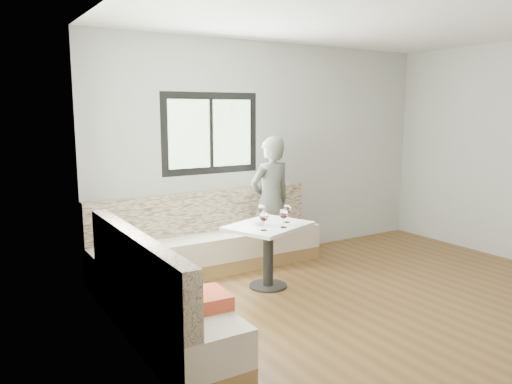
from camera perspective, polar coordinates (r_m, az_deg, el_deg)
room at (r=4.77m, az=17.21°, el=2.63°), size 5.01×5.01×2.81m
banquette at (r=5.35m, az=-7.45°, el=-8.19°), size 2.90×2.80×0.95m
table at (r=5.47m, az=1.41°, el=-5.53°), size 1.04×0.93×0.71m
person at (r=6.24m, az=1.68°, el=-1.06°), size 0.62×0.43×1.61m
olive_ramekin at (r=5.41m, az=0.29°, el=-3.55°), size 0.10×0.10×0.04m
wine_glass_a at (r=5.13m, az=0.91°, el=-2.87°), size 0.09×0.09×0.21m
wine_glass_b at (r=5.26m, az=3.18°, el=-2.56°), size 0.09×0.09×0.21m
wine_glass_c at (r=5.50m, az=3.57°, el=-2.03°), size 0.09×0.09×0.21m
wine_glass_d at (r=5.49m, az=0.67°, el=-2.05°), size 0.09×0.09×0.21m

